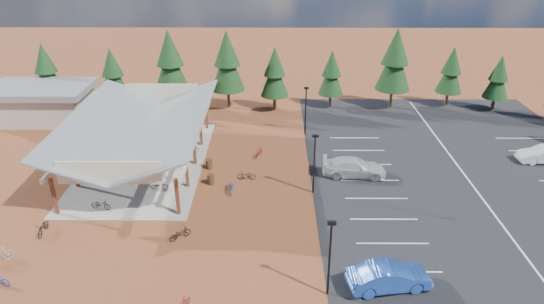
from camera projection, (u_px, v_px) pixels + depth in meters
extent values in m
plane|color=brown|center=(251.00, 205.00, 37.93)|extent=(140.00, 140.00, 0.00)
cube|color=black|center=(473.00, 187.00, 40.54)|extent=(27.00, 44.00, 0.04)
cube|color=gray|center=(145.00, 164.00, 44.28)|extent=(10.60, 18.60, 0.10)
cube|color=#552C18|center=(54.00, 196.00, 36.06)|extent=(0.25, 0.25, 3.00)
cube|color=#552C18|center=(75.00, 170.00, 39.85)|extent=(0.25, 0.25, 3.00)
cube|color=#552C18|center=(92.00, 148.00, 43.64)|extent=(0.25, 0.25, 3.00)
cube|color=#552C18|center=(107.00, 130.00, 47.43)|extent=(0.25, 0.25, 3.00)
cube|color=#552C18|center=(119.00, 115.00, 51.22)|extent=(0.25, 0.25, 3.00)
cube|color=#552C18|center=(177.00, 196.00, 36.01)|extent=(0.25, 0.25, 3.00)
cube|color=#552C18|center=(187.00, 170.00, 39.80)|extent=(0.25, 0.25, 3.00)
cube|color=#552C18|center=(194.00, 149.00, 43.59)|extent=(0.25, 0.25, 3.00)
cube|color=#552C18|center=(201.00, 130.00, 47.38)|extent=(0.25, 0.25, 3.00)
cube|color=#552C18|center=(206.00, 115.00, 51.17)|extent=(0.25, 0.25, 3.00)
cube|color=beige|center=(85.00, 133.00, 42.99)|extent=(0.22, 18.00, 0.35)
cube|color=beige|center=(198.00, 133.00, 42.94)|extent=(0.22, 18.00, 0.35)
cube|color=slate|center=(107.00, 124.00, 42.59)|extent=(5.85, 19.40, 2.13)
cube|color=slate|center=(173.00, 124.00, 42.56)|extent=(5.85, 19.40, 2.13)
cube|color=beige|center=(109.00, 173.00, 34.50)|extent=(7.50, 0.15, 1.80)
cube|color=beige|center=(162.00, 92.00, 50.74)|extent=(7.50, 0.15, 1.80)
cube|color=#ADA593|center=(42.00, 106.00, 53.61)|extent=(10.00, 6.00, 3.20)
cube|color=slate|center=(38.00, 89.00, 52.77)|extent=(11.00, 7.00, 0.70)
cylinder|color=black|center=(329.00, 260.00, 27.81)|extent=(0.14, 0.14, 5.00)
cube|color=black|center=(332.00, 223.00, 26.71)|extent=(0.50, 0.25, 0.18)
cylinder|color=black|center=(314.00, 165.00, 38.64)|extent=(0.14, 0.14, 5.00)
cube|color=black|center=(315.00, 136.00, 37.54)|extent=(0.50, 0.25, 0.18)
cylinder|color=black|center=(306.00, 112.00, 49.47)|extent=(0.14, 0.14, 5.00)
cube|color=black|center=(306.00, 88.00, 48.37)|extent=(0.50, 0.25, 0.18)
cylinder|color=#3F2A16|center=(211.00, 179.00, 40.80)|extent=(0.60, 0.60, 0.90)
cylinder|color=#3F2A16|center=(209.00, 164.00, 43.36)|extent=(0.60, 0.60, 0.90)
cylinder|color=#382314|center=(52.00, 100.00, 57.56)|extent=(0.36, 0.36, 1.87)
cone|color=black|center=(47.00, 74.00, 56.19)|extent=(3.29, 3.29, 4.48)
cone|color=black|center=(43.00, 58.00, 55.39)|extent=(2.54, 2.54, 3.36)
cylinder|color=#382314|center=(117.00, 102.00, 56.82)|extent=(0.36, 0.36, 1.79)
cone|color=black|center=(113.00, 77.00, 55.50)|extent=(3.15, 3.15, 4.30)
cone|color=black|center=(111.00, 62.00, 54.73)|extent=(2.44, 2.44, 3.22)
cylinder|color=#382314|center=(173.00, 99.00, 57.13)|extent=(0.36, 0.36, 2.27)
cone|color=black|center=(171.00, 67.00, 55.46)|extent=(3.99, 3.99, 5.44)
cone|color=black|center=(169.00, 47.00, 54.49)|extent=(3.08, 3.08, 4.08)
cylinder|color=#382314|center=(229.00, 98.00, 57.42)|extent=(0.36, 0.36, 2.23)
cone|color=black|center=(227.00, 67.00, 55.78)|extent=(3.92, 3.92, 5.35)
cone|color=black|center=(227.00, 48.00, 54.82)|extent=(3.03, 3.03, 4.01)
cylinder|color=#382314|center=(275.00, 103.00, 56.62)|extent=(0.36, 0.36, 1.83)
cone|color=black|center=(275.00, 77.00, 55.28)|extent=(3.22, 3.22, 4.39)
cone|color=black|center=(275.00, 61.00, 54.49)|extent=(2.49, 2.49, 3.30)
cylinder|color=#382314|center=(330.00, 100.00, 57.60)|extent=(0.36, 0.36, 1.68)
cone|color=black|center=(331.00, 77.00, 56.37)|extent=(2.95, 2.95, 4.02)
cone|color=black|center=(332.00, 63.00, 55.65)|extent=(2.28, 2.28, 3.02)
cylinder|color=#382314|center=(391.00, 98.00, 57.35)|extent=(0.36, 0.36, 2.30)
cone|color=black|center=(394.00, 66.00, 55.66)|extent=(4.05, 4.05, 5.52)
cone|color=black|center=(397.00, 46.00, 54.67)|extent=(3.13, 3.13, 4.14)
cylinder|color=#382314|center=(447.00, 99.00, 58.06)|extent=(0.36, 0.36, 1.74)
cone|color=black|center=(451.00, 75.00, 56.78)|extent=(3.06, 3.06, 4.18)
cone|color=black|center=(453.00, 60.00, 56.03)|extent=(2.37, 2.37, 3.13)
cylinder|color=#382314|center=(493.00, 104.00, 56.54)|extent=(0.36, 0.36, 1.61)
cone|color=black|center=(498.00, 81.00, 55.36)|extent=(2.83, 2.83, 3.86)
cone|color=black|center=(500.00, 68.00, 54.67)|extent=(2.19, 2.19, 2.90)
imported|color=black|center=(101.00, 204.00, 37.05)|extent=(1.65, 0.82, 0.83)
imported|color=#94969B|center=(100.00, 175.00, 41.16)|extent=(1.59, 0.49, 0.95)
imported|color=navy|center=(144.00, 143.00, 47.02)|extent=(1.96, 0.96, 0.99)
imported|color=maroon|center=(148.00, 134.00, 48.94)|extent=(1.85, 0.74, 1.08)
imported|color=black|center=(159.00, 185.00, 39.81)|extent=(1.69, 0.82, 0.85)
imported|color=#94969D|center=(174.00, 162.00, 43.39)|extent=(1.53, 0.44, 0.92)
imported|color=navy|center=(188.00, 148.00, 46.04)|extent=(1.88, 0.75, 0.97)
imported|color=maroon|center=(175.00, 126.00, 51.09)|extent=(1.59, 0.60, 0.93)
imported|color=black|center=(43.00, 227.00, 34.33)|extent=(0.74, 1.85, 0.95)
imported|color=black|center=(180.00, 234.00, 33.74)|extent=(1.63, 1.45, 0.85)
imported|color=#163499|center=(231.00, 187.00, 39.53)|extent=(0.85, 1.97, 1.01)
imported|color=maroon|center=(259.00, 152.00, 45.55)|extent=(1.01, 1.54, 0.90)
imported|color=black|center=(246.00, 175.00, 41.50)|extent=(1.56, 0.55, 0.82)
imported|color=#1F4397|center=(389.00, 277.00, 28.98)|extent=(5.20, 2.52, 1.64)
imported|color=#B8B8B8|center=(354.00, 167.00, 41.94)|extent=(5.61, 2.60, 1.59)
imported|color=silver|center=(544.00, 154.00, 44.34)|extent=(4.65, 1.75, 1.51)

